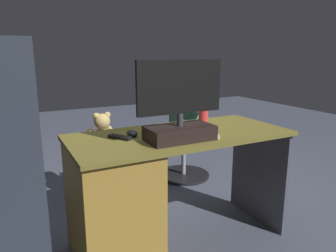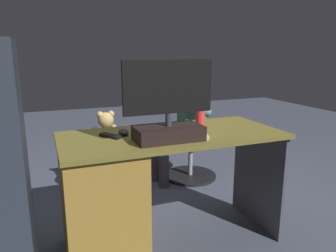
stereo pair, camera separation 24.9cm
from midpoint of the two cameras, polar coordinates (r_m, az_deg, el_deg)
ground_plane at (r=2.67m, az=-0.24°, el=-14.92°), size 10.00×10.00×0.00m
desk at (r=2.01m, az=-5.40°, el=-12.09°), size 1.39×0.63×0.75m
monitor at (r=1.82m, az=3.99°, el=1.83°), size 0.53×0.21×0.46m
keyboard at (r=2.08m, az=3.73°, el=-0.55°), size 0.42×0.14×0.02m
computer_mouse at (r=1.96m, az=-4.34°, el=-1.17°), size 0.06×0.10×0.04m
cup at (r=2.25m, az=8.94°, el=1.51°), size 0.07×0.07×0.11m
tv_remote at (r=1.92m, az=-6.60°, el=-1.80°), size 0.12×0.15×0.02m
notebook_binder at (r=1.99m, az=6.88°, el=-1.18°), size 0.29×0.35×0.02m
office_chair_teddy at (r=2.87m, az=-8.17°, el=-7.45°), size 0.51×0.51×0.46m
teddy_bear at (r=2.78m, az=-8.45°, el=-0.77°), size 0.21×0.22×0.31m
visitor_chair at (r=3.26m, az=6.23°, el=-4.89°), size 0.53×0.53×0.46m
person at (r=3.11m, az=5.14°, el=2.10°), size 0.53×0.52×1.14m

